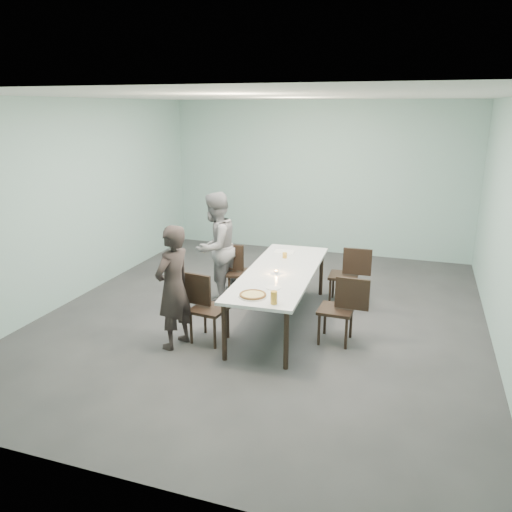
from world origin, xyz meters
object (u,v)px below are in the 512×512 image
(table, at_px, (280,275))
(amber_tumbler, at_px, (285,255))
(chair_near_right, at_px, (343,305))
(chair_far_left, at_px, (237,268))
(side_plate, at_px, (273,288))
(water_tumbler, at_px, (274,298))
(pizza, at_px, (253,295))
(beer_glass, at_px, (274,298))
(chair_far_right, at_px, (349,272))
(tealight, at_px, (276,272))
(chair_near_left, at_px, (204,303))
(diner_far, at_px, (215,247))
(diner_near, at_px, (173,287))

(table, distance_m, amber_tumbler, 0.62)
(chair_near_right, bearing_deg, amber_tumbler, -41.27)
(chair_far_left, height_order, side_plate, chair_far_left)
(water_tumbler, bearing_deg, pizza, 166.53)
(table, height_order, chair_far_left, chair_far_left)
(side_plate, distance_m, beer_glass, 0.51)
(chair_far_right, bearing_deg, table, 49.93)
(side_plate, bearing_deg, tealight, 102.53)
(chair_near_left, xyz_separation_m, diner_far, (-0.41, 1.36, 0.33))
(diner_near, height_order, beer_glass, diner_near)
(chair_far_left, height_order, beer_glass, beer_glass)
(table, distance_m, chair_far_left, 1.08)
(diner_far, relative_size, pizza, 4.90)
(tealight, bearing_deg, chair_far_left, 137.84)
(chair_near_left, height_order, diner_far, diner_far)
(pizza, bearing_deg, water_tumbler, -13.47)
(chair_near_right, distance_m, tealight, 0.99)
(pizza, xyz_separation_m, water_tumbler, (0.28, -0.07, 0.03))
(diner_far, relative_size, amber_tumbler, 20.82)
(chair_far_left, bearing_deg, water_tumbler, -65.13)
(diner_near, distance_m, water_tumbler, 1.27)
(pizza, bearing_deg, chair_far_right, 67.44)
(chair_far_left, xyz_separation_m, chair_near_right, (1.76, -0.97, 0.00))
(side_plate, bearing_deg, chair_near_left, -170.38)
(chair_near_right, distance_m, water_tumbler, 1.04)
(side_plate, bearing_deg, chair_far_left, 126.49)
(amber_tumbler, bearing_deg, diner_near, -119.21)
(table, distance_m, water_tumbler, 1.10)
(chair_near_left, xyz_separation_m, beer_glass, (1.02, -0.34, 0.32))
(chair_far_right, distance_m, diner_far, 2.04)
(pizza, bearing_deg, diner_near, -175.90)
(chair_near_right, distance_m, pizza, 1.19)
(diner_near, relative_size, water_tumbler, 17.16)
(water_tumbler, bearing_deg, table, 102.04)
(diner_far, height_order, side_plate, diner_far)
(diner_far, distance_m, pizza, 1.92)
(table, xyz_separation_m, chair_far_left, (-0.86, 0.63, -0.19))
(diner_far, height_order, water_tumbler, diner_far)
(table, distance_m, beer_glass, 1.18)
(beer_glass, xyz_separation_m, water_tumbler, (-0.02, 0.07, -0.03))
(diner_near, xyz_separation_m, amber_tumbler, (0.94, 1.68, 0.02))
(diner_near, height_order, water_tumbler, diner_near)
(amber_tumbler, bearing_deg, table, -80.19)
(chair_far_left, distance_m, chair_near_right, 2.01)
(diner_far, relative_size, tealight, 29.74)
(diner_far, xyz_separation_m, side_plate, (1.27, -1.21, -0.08))
(diner_far, height_order, pizza, diner_far)
(chair_near_right, bearing_deg, chair_far_left, -27.16)
(chair_far_right, xyz_separation_m, diner_far, (-1.96, -0.46, 0.33))
(tealight, bearing_deg, chair_far_right, 54.47)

